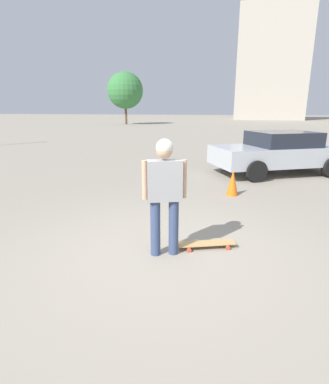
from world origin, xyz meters
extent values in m
plane|color=gray|center=(0.00, 0.00, 0.00)|extent=(220.00, 220.00, 0.00)
cylinder|color=#38476B|center=(0.05, -0.12, 0.41)|extent=(0.14, 0.14, 0.82)
cylinder|color=#38476B|center=(-0.05, 0.12, 0.41)|extent=(0.14, 0.14, 0.82)
cube|color=#999999|center=(0.00, 0.00, 1.10)|extent=(0.37, 0.52, 0.56)
cylinder|color=tan|center=(0.10, -0.25, 1.12)|extent=(0.07, 0.07, 0.54)
cylinder|color=tan|center=(-0.10, 0.25, 1.12)|extent=(0.07, 0.07, 0.54)
sphere|color=tan|center=(0.00, 0.00, 1.52)|extent=(0.22, 0.22, 0.22)
sphere|color=silver|center=(0.00, 0.00, 1.55)|extent=(0.23, 0.23, 0.23)
cube|color=tan|center=(-0.36, 0.57, 0.07)|extent=(0.53, 0.89, 0.01)
cylinder|color=#D14C33|center=(-0.14, 0.34, 0.03)|extent=(0.05, 0.07, 0.07)
cylinder|color=#D14C33|center=(-0.36, 0.25, 0.03)|extent=(0.05, 0.07, 0.07)
cylinder|color=#D14C33|center=(-0.37, 0.89, 0.03)|extent=(0.05, 0.07, 0.07)
cylinder|color=#D14C33|center=(-0.59, 0.80, 0.03)|extent=(0.05, 0.07, 0.07)
cube|color=#ADB2B7|center=(-6.45, 2.09, 0.61)|extent=(3.62, 4.54, 0.59)
cube|color=#1E232D|center=(-6.50, 2.18, 1.13)|extent=(2.35, 2.44, 0.45)
cylinder|color=black|center=(-5.02, 1.39, 0.32)|extent=(0.48, 0.65, 0.63)
cylinder|color=black|center=(-6.62, 0.51, 0.32)|extent=(0.48, 0.65, 0.63)
cylinder|color=black|center=(-7.88, 2.78, 0.32)|extent=(0.48, 0.65, 0.63)
cube|color=#B2A899|center=(-63.96, 4.93, 10.37)|extent=(11.70, 13.04, 20.74)
cylinder|color=brown|center=(-36.17, -15.26, 1.40)|extent=(0.32, 0.32, 2.80)
sphere|color=#387A3D|center=(-36.17, -15.26, 4.51)|extent=(4.87, 4.87, 4.87)
cone|color=orange|center=(-3.43, 0.80, 0.31)|extent=(0.29, 0.29, 0.63)
camera|label=1|loc=(3.85, 1.03, 2.05)|focal=28.00mm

